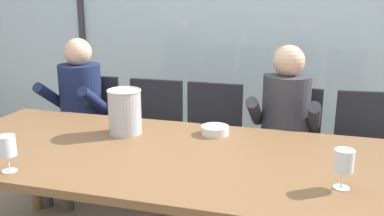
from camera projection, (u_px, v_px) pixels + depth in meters
The scene contains 16 objects.
ground at pixel (215, 195), 3.31m from camera, with size 14.00×14.00×0.00m, color #847056.
window_glass_panel at pixel (245, 17), 4.09m from camera, with size 7.80×0.03×2.60m, color silver.
window_mullion_left at pixel (81, 14), 4.53m from camera, with size 0.06×0.06×2.60m, color #38383D.
hillside_vineyard at pixel (279, 21), 7.94m from camera, with size 13.80×2.40×1.99m, color #386633.
dining_table at pixel (174, 164), 2.21m from camera, with size 2.60×1.07×0.72m.
chair_near_curtain at pixel (90, 123), 3.40m from camera, with size 0.45×0.45×0.88m.
chair_left_of_center at pixel (152, 129), 3.26m from camera, with size 0.45×0.45×0.88m.
chair_center at pixel (211, 134), 3.13m from camera, with size 0.44×0.44×0.88m.
chair_right_of_center at pixel (287, 140), 3.01m from camera, with size 0.49×0.49×0.88m.
chair_near_window_right at pixel (368, 148), 2.86m from camera, with size 0.49×0.49×0.88m.
person_navy_polo at pixel (76, 107), 3.23m from camera, with size 0.48×0.62×1.20m.
person_charcoal_jacket at pixel (284, 124), 2.82m from camera, with size 0.47×0.62×1.20m.
ice_bucket_primary at pixel (125, 111), 2.47m from camera, with size 0.20×0.20×0.26m.
tasting_bowl at pixel (215, 130), 2.48m from camera, with size 0.16×0.16×0.05m, color silver.
wine_glass_by_left_taster at pixel (344, 161), 1.77m from camera, with size 0.08×0.08×0.17m.
wine_glass_near_bucket at pixel (7, 148), 1.94m from camera, with size 0.08×0.08×0.17m.
Camera 1 is at (0.65, -1.95, 1.53)m, focal length 39.66 mm.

